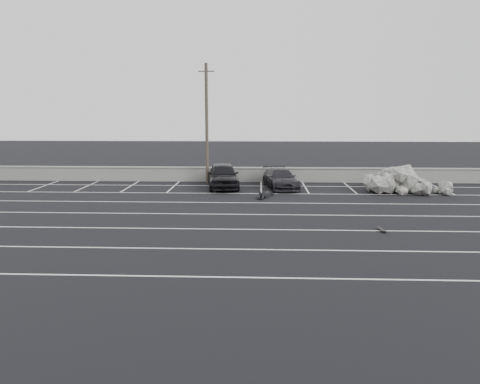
{
  "coord_description": "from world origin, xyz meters",
  "views": [
    {
      "loc": [
        0.86,
        -19.9,
        5.14
      ],
      "look_at": [
        -0.12,
        3.81,
        1.0
      ],
      "focal_mm": 35.0,
      "sensor_mm": 36.0,
      "label": 1
    }
  ],
  "objects_px": {
    "car_right": "(281,179)",
    "person": "(266,193)",
    "car_left": "(223,175)",
    "trash_bin": "(285,176)",
    "skateboard": "(382,230)",
    "riprap_pile": "(398,183)",
    "utility_pole": "(207,124)"
  },
  "relations": [
    {
      "from": "person",
      "to": "riprap_pile",
      "type": "bearing_deg",
      "value": 29.94
    },
    {
      "from": "trash_bin",
      "to": "riprap_pile",
      "type": "xyz_separation_m",
      "value": [
        7.05,
        -3.13,
        0.05
      ]
    },
    {
      "from": "car_right",
      "to": "skateboard",
      "type": "bearing_deg",
      "value": -81.8
    },
    {
      "from": "car_right",
      "to": "skateboard",
      "type": "distance_m",
      "value": 11.83
    },
    {
      "from": "riprap_pile",
      "to": "person",
      "type": "distance_m",
      "value": 8.74
    },
    {
      "from": "trash_bin",
      "to": "car_right",
      "type": "bearing_deg",
      "value": -100.54
    },
    {
      "from": "car_right",
      "to": "person",
      "type": "height_order",
      "value": "car_right"
    },
    {
      "from": "utility_pole",
      "to": "riprap_pile",
      "type": "distance_m",
      "value": 13.48
    },
    {
      "from": "car_right",
      "to": "person",
      "type": "relative_size",
      "value": 1.78
    },
    {
      "from": "riprap_pile",
      "to": "car_left",
      "type": "bearing_deg",
      "value": 174.33
    },
    {
      "from": "skateboard",
      "to": "person",
      "type": "bearing_deg",
      "value": 114.95
    },
    {
      "from": "car_left",
      "to": "utility_pole",
      "type": "height_order",
      "value": "utility_pole"
    },
    {
      "from": "riprap_pile",
      "to": "person",
      "type": "bearing_deg",
      "value": -166.26
    },
    {
      "from": "person",
      "to": "skateboard",
      "type": "bearing_deg",
      "value": -42.37
    },
    {
      "from": "utility_pole",
      "to": "skateboard",
      "type": "bearing_deg",
      "value": -55.72
    },
    {
      "from": "trash_bin",
      "to": "car_left",
      "type": "bearing_deg",
      "value": -154.8
    },
    {
      "from": "car_left",
      "to": "car_right",
      "type": "bearing_deg",
      "value": -8.44
    },
    {
      "from": "skateboard",
      "to": "car_left",
      "type": "bearing_deg",
      "value": 118.05
    },
    {
      "from": "trash_bin",
      "to": "riprap_pile",
      "type": "distance_m",
      "value": 7.71
    },
    {
      "from": "trash_bin",
      "to": "person",
      "type": "bearing_deg",
      "value": -105.45
    },
    {
      "from": "utility_pole",
      "to": "car_left",
      "type": "bearing_deg",
      "value": -57.21
    },
    {
      "from": "car_right",
      "to": "riprap_pile",
      "type": "xyz_separation_m",
      "value": [
        7.44,
        -1.03,
        -0.06
      ]
    },
    {
      "from": "skateboard",
      "to": "riprap_pile",
      "type": "bearing_deg",
      "value": 64.18
    },
    {
      "from": "utility_pole",
      "to": "riprap_pile",
      "type": "relative_size",
      "value": 1.52
    },
    {
      "from": "person",
      "to": "skateboard",
      "type": "relative_size",
      "value": 3.51
    },
    {
      "from": "trash_bin",
      "to": "person",
      "type": "relative_size",
      "value": 0.42
    },
    {
      "from": "car_left",
      "to": "utility_pole",
      "type": "relative_size",
      "value": 0.58
    },
    {
      "from": "car_right",
      "to": "trash_bin",
      "type": "relative_size",
      "value": 4.26
    },
    {
      "from": "car_left",
      "to": "trash_bin",
      "type": "height_order",
      "value": "car_left"
    },
    {
      "from": "car_left",
      "to": "skateboard",
      "type": "xyz_separation_m",
      "value": [
        7.75,
        -11.26,
        -0.77
      ]
    },
    {
      "from": "car_right",
      "to": "utility_pole",
      "type": "distance_m",
      "value": 6.63
    },
    {
      "from": "riprap_pile",
      "to": "skateboard",
      "type": "xyz_separation_m",
      "value": [
        -3.56,
        -10.13,
        -0.52
      ]
    }
  ]
}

